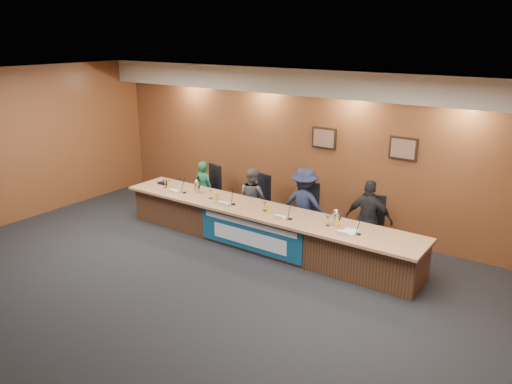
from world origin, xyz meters
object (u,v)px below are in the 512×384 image
panelist_b (252,198)px  office_chair_b (255,203)px  panelist_a (204,188)px  panelist_c (304,205)px  speakerphone (165,183)px  office_chair_d (370,230)px  carafe_left (197,188)px  dais_body (262,228)px  panelist_d (369,220)px  carafe_right (336,219)px  office_chair_a (207,192)px  banner (249,234)px  office_chair_c (307,215)px

panelist_b → office_chair_b: size_ratio=2.61×
panelist_a → office_chair_b: (1.30, 0.10, -0.12)m
panelist_c → speakerphone: panelist_c is taller
office_chair_d → carafe_left: (-3.41, -0.79, 0.38)m
dais_body → panelist_c: bearing=53.9°
panelist_d → speakerphone: 4.42m
panelist_a → carafe_right: bearing=170.2°
dais_body → office_chair_b: size_ratio=12.50×
office_chair_a → panelist_c: bearing=15.1°
panelist_a → office_chair_b: panelist_a is taller
office_chair_a → carafe_left: (0.41, -0.79, 0.38)m
panelist_c → panelist_d: size_ratio=1.01×
carafe_right → speakerphone: bearing=179.1°
office_chair_d → carafe_right: (-0.31, -0.79, 0.39)m
dais_body → carafe_left: 1.69m
dais_body → carafe_right: 1.58m
banner → panelist_a: 2.31m
banner → office_chair_d: (1.80, 1.20, 0.10)m
carafe_left → speakerphone: 0.98m
panelist_d → office_chair_d: (0.00, 0.10, -0.23)m
panelist_a → panelist_d: 3.82m
panelist_d → office_chair_b: (-2.51, 0.10, -0.23)m
panelist_d → office_chair_a: panelist_d is taller
office_chair_b → speakerphone: 2.02m
banner → dais_body: bearing=90.0°
office_chair_d → carafe_right: bearing=-124.6°
office_chair_b → panelist_c: bearing=3.4°
panelist_a → office_chair_d: size_ratio=2.52×
panelist_b → panelist_c: 1.22m
panelist_d → speakerphone: bearing=-0.0°
panelist_c → office_chair_a: 2.53m
banner → panelist_d: panelist_d is taller
banner → panelist_d: size_ratio=1.54×
panelist_d → carafe_right: panelist_d is taller
panelist_a → panelist_c: size_ratio=0.84×
carafe_left → speakerphone: (-0.97, 0.06, -0.09)m
speakerphone → panelist_c: bearing=11.5°
banner → panelist_c: bearing=65.6°
panelist_b → panelist_c: bearing=-169.0°
banner → panelist_a: size_ratio=1.82×
office_chair_d → carafe_right: carafe_right is taller
dais_body → office_chair_d: dais_body is taller
carafe_right → panelist_a: bearing=168.9°
carafe_right → panelist_d: bearing=66.0°
banner → carafe_left: 1.73m
office_chair_b → office_chair_a: bearing=-171.9°
panelist_b → office_chair_c: (1.21, 0.10, -0.15)m
panelist_d → carafe_right: 0.77m
office_chair_c → office_chair_d: same height
dais_body → panelist_b: (-0.71, 0.68, 0.28)m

